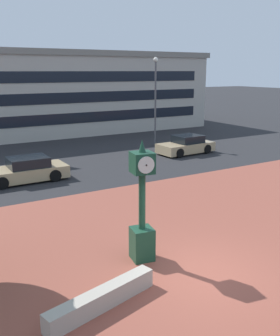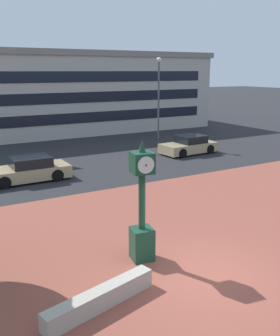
{
  "view_description": "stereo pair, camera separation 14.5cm",
  "coord_description": "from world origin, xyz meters",
  "px_view_note": "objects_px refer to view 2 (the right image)",
  "views": [
    {
      "loc": [
        -6.64,
        -7.68,
        5.71
      ],
      "look_at": [
        -0.95,
        1.96,
        2.86
      ],
      "focal_mm": 41.02,
      "sensor_mm": 36.0,
      "label": 1
    },
    {
      "loc": [
        -6.52,
        -7.75,
        5.71
      ],
      "look_at": [
        -0.95,
        1.96,
        2.86
      ],
      "focal_mm": 41.02,
      "sensor_mm": 36.0,
      "label": 2
    }
  ],
  "objects_px": {
    "street_clock": "(142,212)",
    "civic_building": "(44,91)",
    "car_street_mid": "(28,170)",
    "street_lamp_post": "(159,92)",
    "car_street_far": "(189,145)"
  },
  "relations": [
    {
      "from": "street_clock",
      "to": "civic_building",
      "type": "xyz_separation_m",
      "value": [
        5.49,
        28.8,
        2.15
      ]
    },
    {
      "from": "street_clock",
      "to": "car_street_mid",
      "type": "bearing_deg",
      "value": 104.47
    },
    {
      "from": "street_clock",
      "to": "street_lamp_post",
      "type": "xyz_separation_m",
      "value": [
        10.62,
        15.78,
        2.51
      ]
    },
    {
      "from": "car_street_far",
      "to": "civic_building",
      "type": "relative_size",
      "value": 0.13
    },
    {
      "from": "civic_building",
      "to": "street_lamp_post",
      "type": "relative_size",
      "value": 4.64
    },
    {
      "from": "car_street_mid",
      "to": "car_street_far",
      "type": "bearing_deg",
      "value": -84.09
    },
    {
      "from": "street_clock",
      "to": "car_street_far",
      "type": "xyz_separation_m",
      "value": [
        10.76,
        11.92,
        -1.0
      ]
    },
    {
      "from": "car_street_mid",
      "to": "street_lamp_post",
      "type": "xyz_separation_m",
      "value": [
        11.47,
        5.19,
        3.51
      ]
    },
    {
      "from": "street_clock",
      "to": "car_street_far",
      "type": "bearing_deg",
      "value": 57.82
    },
    {
      "from": "street_clock",
      "to": "car_street_far",
      "type": "height_order",
      "value": "street_clock"
    },
    {
      "from": "street_clock",
      "to": "street_lamp_post",
      "type": "distance_m",
      "value": 19.19
    },
    {
      "from": "street_clock",
      "to": "car_street_mid",
      "type": "relative_size",
      "value": 0.86
    },
    {
      "from": "street_clock",
      "to": "car_street_mid",
      "type": "xyz_separation_m",
      "value": [
        -0.85,
        10.6,
        -1.0
      ]
    },
    {
      "from": "street_clock",
      "to": "street_lamp_post",
      "type": "relative_size",
      "value": 0.57
    },
    {
      "from": "car_street_mid",
      "to": "civic_building",
      "type": "bearing_deg",
      "value": -19.81
    }
  ]
}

